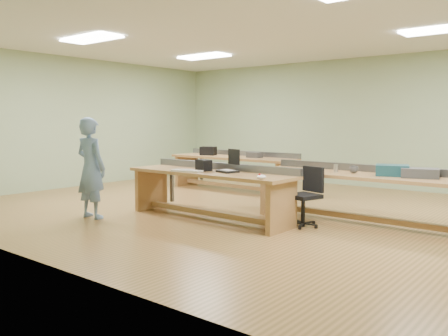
{
  "coord_description": "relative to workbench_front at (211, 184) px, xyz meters",
  "views": [
    {
      "loc": [
        4.64,
        -6.66,
        1.53
      ],
      "look_at": [
        -0.23,
        -0.6,
        0.76
      ],
      "focal_mm": 38.0,
      "sensor_mm": 36.0,
      "label": 1
    }
  ],
  "objects": [
    {
      "name": "wall_back",
      "position": [
        0.12,
        5.07,
        0.94
      ],
      "size": [
        10.0,
        0.04,
        3.0
      ],
      "primitive_type": "cube",
      "color": "#92A980",
      "rests_on": "floor"
    },
    {
      "name": "camera_bag",
      "position": [
        -0.14,
        -0.0,
        0.28
      ],
      "size": [
        0.29,
        0.23,
        0.17
      ],
      "primitive_type": "cube",
      "rotation": [
        0.0,
        0.0,
        -0.29
      ],
      "color": "black",
      "rests_on": "workbench_front"
    },
    {
      "name": "mug",
      "position": [
        1.85,
        1.15,
        0.25
      ],
      "size": [
        0.17,
        0.17,
        0.1
      ],
      "primitive_type": "imported",
      "rotation": [
        0.0,
        0.0,
        -0.31
      ],
      "color": "#363638",
      "rests_on": "workbench_mid"
    },
    {
      "name": "floor",
      "position": [
        0.12,
        1.07,
        -0.56
      ],
      "size": [
        10.0,
        10.0,
        0.0
      ],
      "primitive_type": "plane",
      "color": "#9B6B3A",
      "rests_on": "ground"
    },
    {
      "name": "wall_left",
      "position": [
        -4.88,
        1.07,
        0.94
      ],
      "size": [
        0.04,
        8.0,
        3.0
      ],
      "primitive_type": "cube",
      "color": "#92A980",
      "rests_on": "floor"
    },
    {
      "name": "parts_bin_teal",
      "position": [
        2.42,
        1.17,
        0.27
      ],
      "size": [
        0.53,
        0.46,
        0.16
      ],
      "primitive_type": "cube",
      "rotation": [
        0.0,
        0.0,
        0.34
      ],
      "color": "#143942",
      "rests_on": "workbench_mid"
    },
    {
      "name": "keyboard",
      "position": [
        -0.24,
        -0.29,
        0.21
      ],
      "size": [
        0.52,
        0.26,
        0.03
      ],
      "primitive_type": "cube",
      "rotation": [
        0.0,
        0.0,
        0.21
      ],
      "color": "beige",
      "rests_on": "workbench_front"
    },
    {
      "name": "person",
      "position": [
        -1.51,
        -1.13,
        0.24
      ],
      "size": [
        0.6,
        0.41,
        1.59
      ],
      "primitive_type": "imported",
      "rotation": [
        0.0,
        0.0,
        3.19
      ],
      "color": "#6884AA",
      "rests_on": "floor"
    },
    {
      "name": "tray_back",
      "position": [
        -1.06,
        2.7,
        0.25
      ],
      "size": [
        0.31,
        0.24,
        0.12
      ],
      "primitive_type": "cube",
      "rotation": [
        0.0,
        0.0,
        0.08
      ],
      "color": "#363638",
      "rests_on": "workbench_back"
    },
    {
      "name": "storage_box_back",
      "position": [
        -2.33,
        2.65,
        0.29
      ],
      "size": [
        0.41,
        0.35,
        0.2
      ],
      "primitive_type": "cube",
      "rotation": [
        0.0,
        0.0,
        0.36
      ],
      "color": "black",
      "rests_on": "workbench_back"
    },
    {
      "name": "ceiling",
      "position": [
        0.12,
        1.07,
        2.44
      ],
      "size": [
        10.0,
        10.0,
        0.0
      ],
      "primitive_type": "plane",
      "color": "silver",
      "rests_on": "wall_back"
    },
    {
      "name": "trackball_mouse",
      "position": [
        1.18,
        -0.32,
        0.22
      ],
      "size": [
        0.15,
        0.17,
        0.06
      ],
      "primitive_type": "ellipsoid",
      "rotation": [
        0.0,
        0.0,
        -0.3
      ],
      "color": "white",
      "rests_on": "workbench_front"
    },
    {
      "name": "laptop_screen",
      "position": [
        0.34,
        0.15,
        0.43
      ],
      "size": [
        0.29,
        0.11,
        0.24
      ],
      "primitive_type": "cube",
      "rotation": [
        0.0,
        0.0,
        -0.31
      ],
      "color": "black",
      "rests_on": "laptop_base"
    },
    {
      "name": "drinks_can",
      "position": [
        1.6,
        1.06,
        0.25
      ],
      "size": [
        0.08,
        0.08,
        0.12
      ],
      "primitive_type": "cylinder",
      "rotation": [
        0.0,
        0.0,
        0.25
      ],
      "color": "#BBBBBF",
      "rests_on": "workbench_mid"
    },
    {
      "name": "laptop_base",
      "position": [
        0.3,
        0.04,
        0.21
      ],
      "size": [
        0.36,
        0.32,
        0.03
      ],
      "primitive_type": "cube",
      "rotation": [
        0.0,
        0.0,
        -0.31
      ],
      "color": "black",
      "rests_on": "workbench_front"
    },
    {
      "name": "wall_front",
      "position": [
        0.12,
        -2.93,
        0.94
      ],
      "size": [
        10.0,
        0.04,
        3.0
      ],
      "primitive_type": "cube",
      "color": "#92A980",
      "rests_on": "floor"
    },
    {
      "name": "workbench_front",
      "position": [
        0.0,
        0.0,
        0.0
      ],
      "size": [
        2.92,
        0.84,
        0.86
      ],
      "rotation": [
        0.0,
        0.0,
        -0.02
      ],
      "color": "#A87F46",
      "rests_on": "floor"
    },
    {
      "name": "workbench_mid",
      "position": [
        1.92,
        1.14,
        0.0
      ],
      "size": [
        3.13,
        0.88,
        0.86
      ],
      "rotation": [
        0.0,
        0.0,
        -0.02
      ],
      "color": "#A87F46",
      "rests_on": "floor"
    },
    {
      "name": "fluor_panels",
      "position": [
        0.12,
        1.07,
        2.41
      ],
      "size": [
        6.2,
        3.5,
        0.03
      ],
      "color": "white",
      "rests_on": "ceiling"
    },
    {
      "name": "parts_bin_grey",
      "position": [
        2.8,
        1.17,
        0.26
      ],
      "size": [
        0.55,
        0.44,
        0.13
      ],
      "primitive_type": "cube",
      "rotation": [
        0.0,
        0.0,
        0.3
      ],
      "color": "#363638",
      "rests_on": "workbench_mid"
    },
    {
      "name": "task_chair",
      "position": [
        1.42,
        0.45,
        -0.24
      ],
      "size": [
        0.58,
        0.58,
        0.87
      ],
      "rotation": [
        0.0,
        0.0,
        -0.28
      ],
      "color": "black",
      "rests_on": "floor"
    },
    {
      "name": "workbench_back",
      "position": [
        -1.64,
        2.72,
        0.0
      ],
      "size": [
        3.05,
        0.87,
        0.86
      ],
      "rotation": [
        0.0,
        0.0,
        -0.02
      ],
      "color": "#A87F46",
      "rests_on": "floor"
    }
  ]
}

